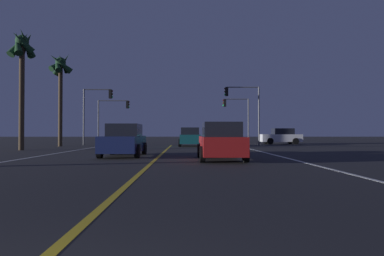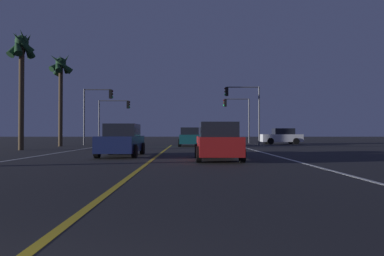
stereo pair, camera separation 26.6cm
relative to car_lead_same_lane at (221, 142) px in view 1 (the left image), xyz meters
The scene contains 12 objects.
lane_edge_right 3.65m from the car_lead_same_lane, 20.61° to the right, with size 0.16×37.74×0.01m, color silver.
lane_center_divider 3.34m from the car_lead_same_lane, 157.25° to the right, with size 0.16×37.74×0.01m, color gold.
car_lead_same_lane is the anchor object (origin of this frame).
car_crossing_side 22.06m from the car_lead_same_lane, 66.69° to the left, with size 4.30×2.02×1.70m.
car_oncoming 5.41m from the car_lead_same_lane, 153.38° to the left, with size 2.02×4.30×1.70m.
car_ahead_far 15.13m from the car_lead_same_lane, 94.58° to the left, with size 2.02×4.30×1.70m.
traffic_light_near_right 18.94m from the car_lead_same_lane, 76.94° to the left, with size 3.60×0.36×5.91m.
traffic_light_near_left 21.18m from the car_lead_same_lane, 119.99° to the left, with size 2.99×0.36×5.63m.
traffic_light_far_right 24.22m from the car_lead_same_lane, 79.52° to the left, with size 3.12×0.36×5.26m.
traffic_light_far_left 25.82m from the car_lead_same_lane, 112.95° to the left, with size 3.72×0.36×5.04m.
palm_tree_left_mid 16.78m from the car_lead_same_lane, 147.33° to the left, with size 1.94×2.07×8.65m.
palm_tree_left_far 20.58m from the car_lead_same_lane, 131.04° to the left, with size 2.16×2.19×8.56m.
Camera 1 is at (1.38, -0.65, 1.24)m, focal length 30.51 mm.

